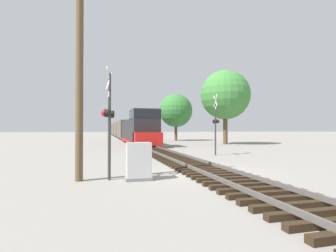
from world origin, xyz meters
TOP-DOWN VIEW (x-y plane):
  - ground_plane at (0.00, 0.00)m, footprint 400.00×400.00m
  - rail_track_bed at (0.00, -0.00)m, footprint 2.60×160.00m
  - freight_train at (0.00, 54.41)m, footprint 2.97×79.42m
  - crossing_signal_near at (-4.46, -0.72)m, footprint 0.54×1.01m
  - crossing_signal_far at (3.78, 7.32)m, footprint 0.45×1.01m
  - relay_cabinet at (-3.31, -1.02)m, footprint 1.03×0.68m
  - utility_pole at (-5.57, -0.65)m, footprint 1.80×0.29m
  - tree_far_right at (11.38, 20.82)m, footprint 6.63×6.63m
  - tree_mid_background at (8.10, 33.40)m, footprint 5.87×5.87m

SIDE VIEW (x-z plane):
  - ground_plane at x=0.00m, z-range 0.00..0.00m
  - rail_track_bed at x=0.00m, z-range -0.02..0.29m
  - relay_cabinet at x=-3.31m, z-range -0.01..1.46m
  - freight_train at x=0.00m, z-range -0.18..4.04m
  - crossing_signal_near at x=-4.46m, z-range 0.29..4.65m
  - crossing_signal_far at x=3.78m, z-range 0.22..4.87m
  - utility_pole at x=-5.57m, z-range 0.13..9.10m
  - tree_mid_background at x=8.10m, z-range 1.19..9.47m
  - tree_far_right at x=11.38m, z-range 1.64..11.59m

